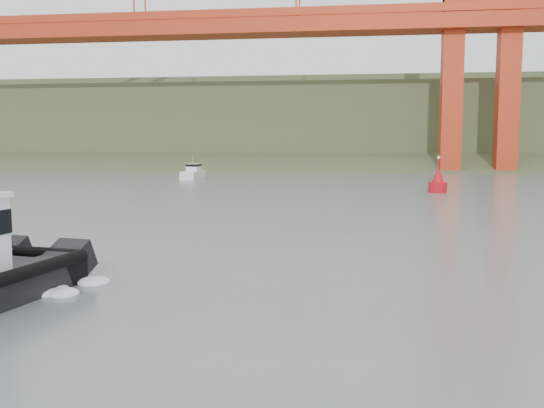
{
  "coord_description": "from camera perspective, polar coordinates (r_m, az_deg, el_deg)",
  "views": [
    {
      "loc": [
        4.59,
        -19.04,
        5.17
      ],
      "look_at": [
        0.95,
        6.25,
        2.4
      ],
      "focal_mm": 40.0,
      "sensor_mm": 36.0,
      "label": 1
    }
  ],
  "objects": [
    {
      "name": "ground",
      "position": [
        20.25,
        -5.23,
        -8.63
      ],
      "size": [
        400.0,
        400.0,
        0.0
      ],
      "primitive_type": "plane",
      "color": "slate",
      "rests_on": "ground"
    },
    {
      "name": "headlands",
      "position": [
        144.62,
        6.42,
        6.9
      ],
      "size": [
        500.0,
        105.36,
        27.12
      ],
      "color": "#3E512E",
      "rests_on": "ground"
    },
    {
      "name": "motorboat",
      "position": [
        79.17,
        -7.44,
        2.94
      ],
      "size": [
        1.95,
        5.48,
        2.99
      ],
      "rotation": [
        0.0,
        0.0,
        -0.02
      ],
      "color": "white",
      "rests_on": "ground"
    },
    {
      "name": "nav_buoy",
      "position": [
        60.19,
        15.34,
        1.98
      ],
      "size": [
        1.78,
        1.78,
        3.72
      ],
      "color": "#B60C16",
      "rests_on": "ground"
    }
  ]
}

